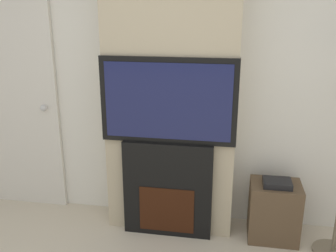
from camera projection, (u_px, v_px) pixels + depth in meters
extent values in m
cube|color=silver|center=(175.00, 73.00, 3.22)|extent=(6.00, 0.06, 2.70)
cube|color=#BCAD8E|center=(171.00, 76.00, 3.04)|extent=(1.08, 0.32, 2.70)
cube|color=black|center=(168.00, 188.00, 3.17)|extent=(0.75, 0.14, 0.84)
cube|color=#33160A|center=(167.00, 210.00, 3.16)|extent=(0.46, 0.01, 0.40)
cube|color=black|center=(168.00, 101.00, 2.94)|extent=(1.09, 0.06, 0.69)
cube|color=#191E4C|center=(167.00, 102.00, 2.91)|extent=(1.00, 0.01, 0.61)
cylinder|color=#726651|center=(332.00, 252.00, 3.01)|extent=(0.31, 0.31, 0.03)
cube|color=brown|center=(274.00, 211.00, 3.14)|extent=(0.41, 0.32, 0.50)
cube|color=black|center=(277.00, 183.00, 3.03)|extent=(0.23, 0.18, 0.05)
cube|color=silver|center=(17.00, 101.00, 3.50)|extent=(0.82, 0.04, 2.09)
sphere|color=silver|center=(44.00, 108.00, 3.43)|extent=(0.06, 0.06, 0.06)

